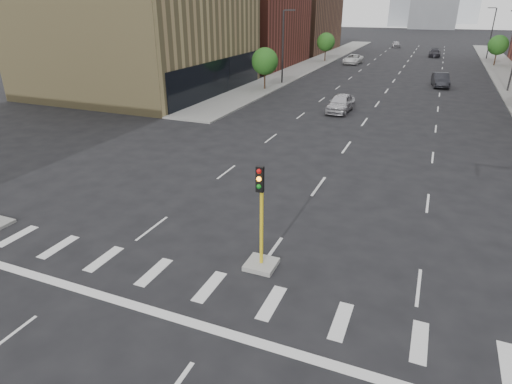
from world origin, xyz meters
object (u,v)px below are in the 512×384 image
Objects in this scene: median_traffic_signal at (261,246)px; car_near_left at (340,103)px; car_far_left at (353,59)px; car_deep_right at (435,53)px; car_distant at (396,44)px; car_mid_right at (441,80)px.

median_traffic_signal is 0.87× the size of car_near_left.
car_near_left is 37.30m from car_far_left.
car_near_left reaches higher than car_far_left.
car_deep_right is at bearing 84.36° from car_near_left.
car_deep_right is (7.16, 53.61, -0.10)m from car_near_left.
car_near_left is 71.31m from car_distant.
car_near_left reaches higher than car_mid_right.
car_mid_right is at bearing 66.57° from car_near_left.
median_traffic_signal is 46.96m from car_mid_right.
car_distant is (3.81, 34.44, -0.04)m from car_far_left.
car_deep_right is at bearing 56.51° from car_far_left.
car_near_left is 1.16× the size of car_distant.
car_far_left is 34.65m from car_distant.
car_near_left is at bearing -76.90° from car_far_left.
car_deep_right is at bearing 87.02° from median_traffic_signal.
car_far_left is at bearing -129.19° from car_deep_right.
car_deep_right is 1.20× the size of car_distant.
median_traffic_signal is at bearing -96.91° from car_distant.
median_traffic_signal is at bearing -104.35° from car_mid_right.
car_near_left is (-2.90, 28.05, -0.11)m from median_traffic_signal.
car_far_left reaches higher than car_distant.
car_near_left is 54.08m from car_deep_right.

